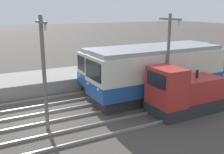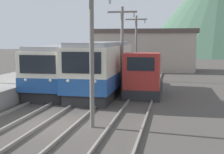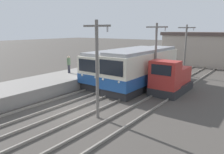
{
  "view_description": "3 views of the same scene",
  "coord_description": "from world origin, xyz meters",
  "px_view_note": "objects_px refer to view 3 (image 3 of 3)",
  "views": [
    {
      "loc": [
        14.78,
        -3.17,
        6.29
      ],
      "look_at": [
        -0.74,
        5.13,
        1.73
      ],
      "focal_mm": 42.0,
      "sensor_mm": 36.0,
      "label": 1
    },
    {
      "loc": [
        5.15,
        -13.11,
        3.87
      ],
      "look_at": [
        1.46,
        5.62,
        1.55
      ],
      "focal_mm": 50.0,
      "sensor_mm": 36.0,
      "label": 2
    },
    {
      "loc": [
        10.15,
        -10.01,
        5.48
      ],
      "look_at": [
        -0.55,
        4.44,
        1.56
      ],
      "focal_mm": 35.0,
      "sensor_mm": 36.0,
      "label": 3
    }
  ],
  "objects_px": {
    "catenary_mast_mid": "(156,54)",
    "catenary_mast_far": "(185,48)",
    "commuter_train_left": "(125,66)",
    "catenary_mast_near": "(97,66)",
    "shunting_locomotive": "(171,79)",
    "person_on_platform": "(69,64)",
    "commuter_train_center": "(143,69)"
  },
  "relations": [
    {
      "from": "catenary_mast_mid",
      "to": "catenary_mast_far",
      "type": "distance_m",
      "value": 8.06
    },
    {
      "from": "catenary_mast_mid",
      "to": "person_on_platform",
      "type": "relative_size",
      "value": 3.35
    },
    {
      "from": "shunting_locomotive",
      "to": "person_on_platform",
      "type": "bearing_deg",
      "value": -165.12
    },
    {
      "from": "commuter_train_left",
      "to": "shunting_locomotive",
      "type": "bearing_deg",
      "value": -15.26
    },
    {
      "from": "catenary_mast_near",
      "to": "catenary_mast_far",
      "type": "relative_size",
      "value": 1.0
    },
    {
      "from": "shunting_locomotive",
      "to": "catenary_mast_mid",
      "type": "distance_m",
      "value": 2.6
    },
    {
      "from": "commuter_train_center",
      "to": "catenary_mast_far",
      "type": "bearing_deg",
      "value": 78.77
    },
    {
      "from": "commuter_train_center",
      "to": "shunting_locomotive",
      "type": "xyz_separation_m",
      "value": [
        3.0,
        -0.36,
        -0.5
      ]
    },
    {
      "from": "commuter_train_left",
      "to": "commuter_train_center",
      "type": "relative_size",
      "value": 1.14
    },
    {
      "from": "catenary_mast_near",
      "to": "person_on_platform",
      "type": "relative_size",
      "value": 3.35
    },
    {
      "from": "catenary_mast_mid",
      "to": "catenary_mast_far",
      "type": "height_order",
      "value": "same"
    },
    {
      "from": "commuter_train_center",
      "to": "catenary_mast_near",
      "type": "height_order",
      "value": "catenary_mast_near"
    },
    {
      "from": "person_on_platform",
      "to": "catenary_mast_far",
      "type": "bearing_deg",
      "value": 51.14
    },
    {
      "from": "catenary_mast_near",
      "to": "person_on_platform",
      "type": "xyz_separation_m",
      "value": [
        -8.56,
        5.49,
        -1.33
      ]
    },
    {
      "from": "catenary_mast_near",
      "to": "catenary_mast_mid",
      "type": "distance_m",
      "value": 8.06
    },
    {
      "from": "shunting_locomotive",
      "to": "person_on_platform",
      "type": "xyz_separation_m",
      "value": [
        -10.05,
        -2.67,
        0.79
      ]
    },
    {
      "from": "catenary_mast_near",
      "to": "catenary_mast_far",
      "type": "distance_m",
      "value": 16.12
    },
    {
      "from": "catenary_mast_mid",
      "to": "commuter_train_center",
      "type": "bearing_deg",
      "value": 163.11
    },
    {
      "from": "person_on_platform",
      "to": "commuter_train_center",
      "type": "bearing_deg",
      "value": 23.22
    },
    {
      "from": "commuter_train_left",
      "to": "catenary_mast_far",
      "type": "bearing_deg",
      "value": 55.94
    },
    {
      "from": "shunting_locomotive",
      "to": "person_on_platform",
      "type": "relative_size",
      "value": 2.71
    },
    {
      "from": "catenary_mast_mid",
      "to": "person_on_platform",
      "type": "xyz_separation_m",
      "value": [
        -8.56,
        -2.57,
        -1.33
      ]
    },
    {
      "from": "commuter_train_left",
      "to": "catenary_mast_near",
      "type": "relative_size",
      "value": 1.96
    },
    {
      "from": "shunting_locomotive",
      "to": "catenary_mast_far",
      "type": "height_order",
      "value": "catenary_mast_far"
    },
    {
      "from": "shunting_locomotive",
      "to": "catenary_mast_near",
      "type": "height_order",
      "value": "catenary_mast_near"
    },
    {
      "from": "commuter_train_left",
      "to": "shunting_locomotive",
      "type": "distance_m",
      "value": 6.03
    },
    {
      "from": "shunting_locomotive",
      "to": "catenary_mast_near",
      "type": "bearing_deg",
      "value": -100.35
    },
    {
      "from": "catenary_mast_near",
      "to": "catenary_mast_mid",
      "type": "height_order",
      "value": "same"
    },
    {
      "from": "commuter_train_center",
      "to": "person_on_platform",
      "type": "relative_size",
      "value": 5.75
    },
    {
      "from": "commuter_train_left",
      "to": "person_on_platform",
      "type": "xyz_separation_m",
      "value": [
        -4.25,
        -4.25,
        0.4
      ]
    },
    {
      "from": "catenary_mast_far",
      "to": "catenary_mast_mid",
      "type": "bearing_deg",
      "value": -90.0
    },
    {
      "from": "commuter_train_left",
      "to": "shunting_locomotive",
      "type": "relative_size",
      "value": 2.42
    }
  ]
}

